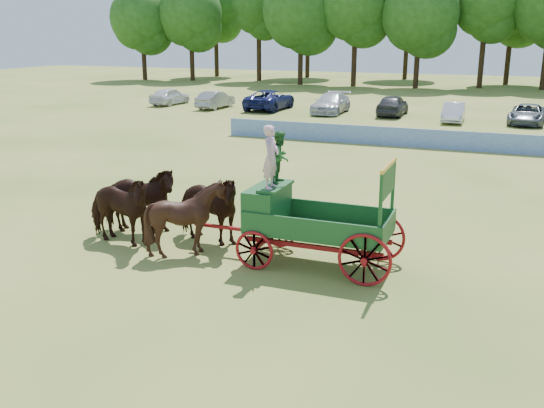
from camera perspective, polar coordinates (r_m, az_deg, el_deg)
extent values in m
plane|color=#A6964B|center=(17.07, 13.16, -5.78)|extent=(160.00, 160.00, 0.00)
imported|color=black|center=(18.61, -14.35, -0.49)|extent=(2.69, 1.45, 2.18)
imported|color=black|center=(19.47, -12.48, 0.35)|extent=(2.78, 1.72, 2.18)
imported|color=black|center=(17.35, -7.88, -1.32)|extent=(2.16, 1.96, 2.18)
imported|color=black|center=(18.27, -6.20, -0.38)|extent=(2.76, 1.67, 2.18)
cube|color=#A01010|center=(17.05, -0.44, -3.21)|extent=(0.12, 2.00, 0.12)
cube|color=#A01010|center=(16.24, 9.46, -4.44)|extent=(0.12, 2.00, 0.12)
cube|color=#A01010|center=(16.05, 3.80, -4.04)|extent=(3.80, 0.10, 0.12)
cube|color=#A01010|center=(17.04, 4.94, -2.86)|extent=(3.80, 0.10, 0.12)
cube|color=#A01010|center=(17.35, -3.20, -2.37)|extent=(2.80, 0.09, 0.09)
cube|color=#1C5422|center=(16.45, 4.41, -2.51)|extent=(3.80, 1.80, 0.10)
cube|color=#1C5422|center=(15.56, 3.47, -2.42)|extent=(3.80, 0.06, 0.55)
cube|color=#1C5422|center=(17.17, 5.31, -0.69)|extent=(3.80, 0.06, 0.55)
cube|color=#1C5422|center=(15.94, 10.90, -2.23)|extent=(0.06, 1.80, 0.55)
cube|color=#1C5422|center=(16.77, -0.45, -0.14)|extent=(0.85, 1.70, 1.05)
cube|color=#1C5422|center=(16.53, 0.35, 1.67)|extent=(0.55, 1.50, 0.08)
cube|color=#1C5422|center=(16.96, -1.64, -0.66)|extent=(0.10, 1.60, 0.65)
cube|color=#1C5422|center=(16.99, -1.07, -1.69)|extent=(0.55, 1.60, 0.06)
cube|color=#1C5422|center=(15.01, 10.15, -0.73)|extent=(0.08, 0.08, 1.80)
cube|color=#1C5422|center=(16.53, 11.28, 0.75)|extent=(0.08, 0.08, 1.80)
cube|color=#1C5422|center=(15.62, 10.85, 2.16)|extent=(0.07, 1.75, 0.75)
cube|color=gold|center=(15.53, 10.93, 3.59)|extent=(0.08, 1.80, 0.09)
cube|color=gold|center=(15.62, 10.71, 2.18)|extent=(0.02, 1.30, 0.12)
torus|color=#A01010|center=(16.25, -1.70, -4.39)|extent=(1.09, 0.09, 1.09)
torus|color=#A01010|center=(17.91, 0.70, -2.43)|extent=(1.09, 0.09, 1.09)
torus|color=#A01010|center=(15.33, 8.70, -5.25)|extent=(1.39, 0.09, 1.39)
torus|color=#A01010|center=(17.08, 10.16, -3.08)|extent=(1.39, 0.09, 1.39)
imported|color=#D8A5B9|center=(16.02, -0.10, 4.45)|extent=(0.40, 0.62, 1.69)
imported|color=#235E26|center=(16.68, 0.79, 4.46)|extent=(0.54, 0.70, 1.43)
cube|color=#204AB1|center=(34.38, 16.22, 5.80)|extent=(26.00, 0.08, 1.05)
imported|color=silver|center=(54.66, -9.61, 9.99)|extent=(2.01, 4.50, 1.50)
imported|color=gray|center=(51.50, -5.36, 9.74)|extent=(1.75, 4.38, 1.42)
imported|color=navy|center=(50.43, -0.21, 9.79)|extent=(2.76, 5.87, 1.62)
imported|color=silver|center=(48.41, 5.58, 9.42)|extent=(2.21, 5.38, 1.56)
imported|color=#333338|center=(47.64, 11.28, 9.12)|extent=(1.90, 4.70, 1.60)
imported|color=silver|center=(45.29, 16.72, 8.26)|extent=(1.54, 4.15, 1.36)
imported|color=slate|center=(45.90, 22.91, 7.79)|extent=(2.72, 5.13, 1.37)
cylinder|color=#382314|center=(84.22, -11.93, 12.82)|extent=(0.60, 0.60, 4.28)
sphere|color=#1C4512|center=(84.14, -12.16, 16.73)|extent=(8.19, 8.19, 8.19)
cylinder|color=#382314|center=(81.89, -7.53, 13.04)|extent=(0.60, 0.60, 4.56)
sphere|color=#1C4512|center=(81.82, -7.69, 17.33)|extent=(8.15, 8.15, 8.15)
cylinder|color=#382314|center=(80.80, -1.23, 13.38)|extent=(0.60, 0.60, 5.25)
sphere|color=#1C4512|center=(80.80, -1.27, 18.38)|extent=(6.85, 6.85, 6.85)
cylinder|color=#382314|center=(75.03, 2.69, 12.95)|extent=(0.60, 0.60, 4.68)
sphere|color=#1C4512|center=(74.97, 2.75, 17.75)|extent=(9.08, 9.08, 9.08)
cylinder|color=#382314|center=(73.28, 7.72, 12.94)|extent=(0.60, 0.60, 5.13)
sphere|color=#1C4512|center=(73.27, 7.93, 18.32)|extent=(8.42, 8.42, 8.42)
cylinder|color=#382314|center=(71.80, 13.44, 12.32)|extent=(0.60, 0.60, 4.44)
sphere|color=#1C4512|center=(71.72, 13.76, 17.08)|extent=(8.58, 8.58, 8.58)
cylinder|color=#382314|center=(74.15, 19.09, 12.33)|extent=(0.60, 0.60, 5.30)
cylinder|color=#382314|center=(89.35, -5.24, 13.54)|extent=(0.60, 0.60, 5.20)
sphere|color=#1C4512|center=(89.34, -5.36, 18.02)|extent=(7.77, 7.77, 7.77)
cylinder|color=#382314|center=(86.80, 3.36, 13.68)|extent=(0.60, 0.60, 5.71)
cylinder|color=#382314|center=(85.22, 12.48, 13.33)|extent=(0.60, 0.60, 5.77)
cylinder|color=#382314|center=(79.84, 21.29, 12.30)|extent=(0.60, 0.60, 5.24)
sphere|color=#1C4512|center=(79.84, 21.82, 17.32)|extent=(8.91, 8.91, 8.91)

